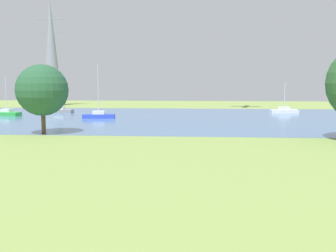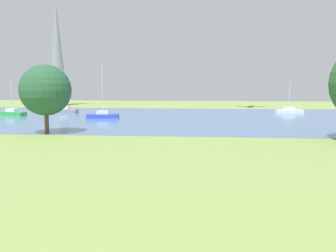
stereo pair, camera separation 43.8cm
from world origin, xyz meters
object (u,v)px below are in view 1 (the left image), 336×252
sailboat_green (7,113)px  electricity_pylon (51,52)px  tree_east_far (42,90)px  sailboat_blue (99,115)px  sailboat_gray (60,110)px  sailboat_white (284,111)px

sailboat_green → electricity_pylon: size_ratio=0.26×
electricity_pylon → sailboat_green: bearing=-84.5°
tree_east_far → electricity_pylon: electricity_pylon is taller
sailboat_blue → sailboat_gray: size_ratio=1.06×
sailboat_gray → sailboat_green: bearing=-135.6°
sailboat_green → tree_east_far: (14.68, -20.38, 4.15)m
tree_east_far → electricity_pylon: (-17.21, 46.66, 7.77)m
sailboat_green → electricity_pylon: electricity_pylon is taller
sailboat_blue → sailboat_gray: bearing=135.5°
sailboat_green → tree_east_far: 25.46m
sailboat_blue → sailboat_white: 32.36m
sailboat_blue → sailboat_gray: 13.49m
sailboat_gray → sailboat_white: sailboat_gray is taller
sailboat_blue → tree_east_far: sailboat_blue is taller
sailboat_gray → sailboat_white: (39.83, 2.18, -0.02)m
electricity_pylon → sailboat_white: bearing=-20.0°
sailboat_white → tree_east_far: size_ratio=0.75×
sailboat_gray → electricity_pylon: bearing=114.2°
sailboat_gray → sailboat_white: bearing=3.1°
sailboat_blue → electricity_pylon: bearing=122.3°
sailboat_white → sailboat_green: (-46.26, -8.48, 0.01)m
sailboat_gray → sailboat_green: 9.01m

